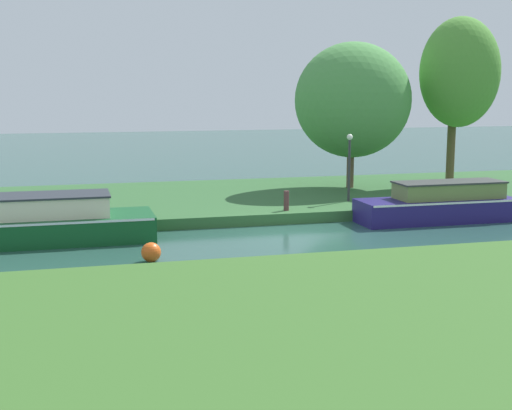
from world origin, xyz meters
TOP-DOWN VIEW (x-y plane):
  - ground_plane at (0.00, 0.00)m, footprint 120.00×120.00m
  - riverbank_far at (0.00, 7.00)m, footprint 72.00×10.00m
  - riverbank_near at (0.00, -9.00)m, footprint 72.00×10.00m
  - navy_barge at (5.81, 1.20)m, footprint 5.92×1.77m
  - forest_narrowboat at (-8.17, 1.20)m, footprint 6.65×2.34m
  - willow_tree_left at (4.99, 7.63)m, footprint 5.26×4.36m
  - willow_tree_centre at (9.88, 7.07)m, footprint 3.67×3.23m
  - lamp_post at (3.41, 4.11)m, footprint 0.24×0.24m
  - mooring_post_near at (0.37, 2.66)m, footprint 0.20×0.20m
  - channel_buoy at (-5.15, -2.31)m, footprint 0.56×0.56m

SIDE VIEW (x-z plane):
  - ground_plane at x=0.00m, z-range 0.00..0.00m
  - riverbank_far at x=0.00m, z-range 0.00..0.40m
  - riverbank_near at x=0.00m, z-range 0.00..0.40m
  - channel_buoy at x=-5.15m, z-range 0.00..0.56m
  - navy_barge at x=5.81m, z-range -0.10..1.37m
  - forest_narrowboat at x=-8.17m, z-range -0.10..1.43m
  - mooring_post_near at x=0.37m, z-range 0.40..1.13m
  - lamp_post at x=3.41m, z-range 0.76..3.43m
  - willow_tree_left at x=4.99m, z-range 1.09..7.55m
  - willow_tree_centre at x=9.88m, z-range 1.72..9.33m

